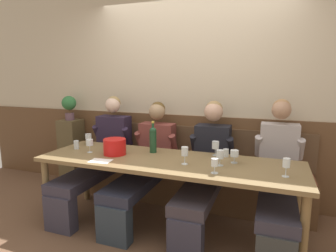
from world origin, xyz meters
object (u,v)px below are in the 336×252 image
(potted_plant, at_px, (69,105))
(wall_bench, at_px, (187,181))
(person_left_seat, at_px, (206,164))
(water_tumbler_center, at_px, (226,153))
(wine_glass_center_front, at_px, (234,154))
(wine_glass_mid_right, at_px, (215,146))
(person_center_right_seat, at_px, (100,154))
(wine_glass_left_end, at_px, (286,164))
(ice_bucket, at_px, (115,147))
(wine_bottle_green_tall, at_px, (153,139))
(wine_glass_right_end, at_px, (88,137))
(dining_table, at_px, (167,167))
(wine_glass_near_bucket, at_px, (220,155))
(wine_glass_by_bottle, at_px, (215,163))
(wine_glass_mid_left, at_px, (185,152))
(person_center_left_seat, at_px, (278,171))
(person_right_seat, at_px, (146,161))
(wine_glass_center_rear, at_px, (90,143))
(water_tumbler_left, at_px, (76,145))

(potted_plant, bearing_deg, wall_bench, -1.12)
(person_left_seat, height_order, water_tumbler_center, person_left_seat)
(wine_glass_center_front, xyz_separation_m, wine_glass_mid_right, (-0.22, 0.20, 0.02))
(person_center_right_seat, relative_size, wine_glass_left_end, 8.27)
(ice_bucket, height_order, wine_glass_left_end, ice_bucket)
(wine_bottle_green_tall, relative_size, wine_glass_right_end, 2.57)
(dining_table, bearing_deg, wine_glass_near_bucket, -0.97)
(person_center_right_seat, relative_size, wine_glass_center_front, 10.40)
(wall_bench, bearing_deg, water_tumbler_center, -35.84)
(dining_table, xyz_separation_m, wine_glass_by_bottle, (0.52, -0.24, 0.16))
(person_center_right_seat, height_order, potted_plant, person_center_right_seat)
(dining_table, relative_size, wine_glass_mid_left, 15.56)
(wall_bench, bearing_deg, ice_bucket, -129.87)
(wine_glass_mid_right, xyz_separation_m, wine_glass_mid_left, (-0.21, -0.40, 0.01))
(person_center_left_seat, xyz_separation_m, water_tumbler_center, (-0.52, -0.03, 0.15))
(wine_glass_center_front, xyz_separation_m, wine_glass_mid_left, (-0.44, -0.20, 0.03))
(wall_bench, relative_size, dining_table, 1.11)
(person_right_seat, xyz_separation_m, wine_glass_center_front, (1.03, -0.20, 0.23))
(dining_table, bearing_deg, wine_glass_left_end, -6.20)
(wine_glass_by_bottle, bearing_deg, wine_glass_center_rear, 171.90)
(dining_table, height_order, wine_bottle_green_tall, wine_bottle_green_tall)
(wine_glass_mid_right, bearing_deg, wine_glass_right_end, -177.62)
(person_center_right_seat, height_order, water_tumbler_center, person_center_right_seat)
(dining_table, height_order, wine_glass_center_front, wine_glass_center_front)
(wall_bench, bearing_deg, person_left_seat, -47.23)
(dining_table, distance_m, wine_bottle_green_tall, 0.39)
(person_center_left_seat, xyz_separation_m, wine_glass_right_end, (-2.16, -0.09, 0.20))
(ice_bucket, xyz_separation_m, wine_glass_mid_left, (0.80, -0.07, 0.03))
(wine_glass_near_bucket, distance_m, wine_glass_mid_left, 0.33)
(dining_table, distance_m, potted_plant, 1.97)
(wall_bench, bearing_deg, potted_plant, 178.88)
(wine_bottle_green_tall, bearing_deg, dining_table, -40.22)
(wine_glass_mid_right, height_order, wine_glass_right_end, wine_glass_mid_right)
(wine_glass_center_front, relative_size, water_tumbler_left, 1.29)
(dining_table, xyz_separation_m, potted_plant, (-1.76, 0.73, 0.49))
(person_right_seat, xyz_separation_m, wine_glass_by_bottle, (0.91, -0.56, 0.23))
(ice_bucket, height_order, wine_glass_center_rear, ice_bucket)
(wine_glass_mid_left, relative_size, water_tumbler_left, 1.72)
(ice_bucket, height_order, wine_glass_right_end, ice_bucket)
(wine_glass_by_bottle, relative_size, wine_glass_center_rear, 0.90)
(wine_glass_center_rear, bearing_deg, water_tumbler_center, 13.89)
(person_right_seat, xyz_separation_m, wine_glass_mid_left, (0.59, -0.40, 0.26))
(dining_table, height_order, wine_glass_left_end, wine_glass_left_end)
(person_right_seat, relative_size, wine_glass_right_end, 9.44)
(wine_glass_by_bottle, distance_m, wine_glass_center_rear, 1.42)
(person_center_right_seat, xyz_separation_m, water_tumbler_center, (1.54, -0.02, 0.16))
(wine_glass_right_end, bearing_deg, wine_glass_by_bottle, -16.76)
(wine_glass_mid_right, bearing_deg, wine_bottle_green_tall, -170.04)
(person_right_seat, bearing_deg, person_center_left_seat, 0.95)
(person_center_left_seat, relative_size, wine_glass_center_front, 10.56)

